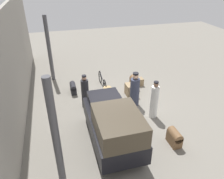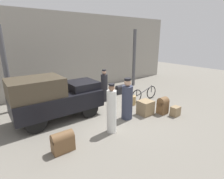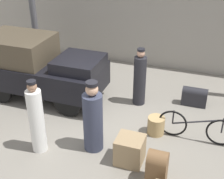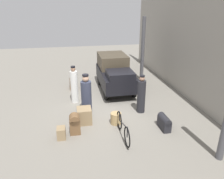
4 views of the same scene
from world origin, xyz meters
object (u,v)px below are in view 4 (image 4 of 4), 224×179
(porter_lifting_near_truck, at_px, (86,95))
(suitcase_small_leather, at_px, (164,122))
(porter_carrying_trunk, at_px, (141,95))
(trunk_umber_medium, at_px, (84,116))
(porter_with_bicycle, at_px, (74,86))
(trunk_barrel_dark, at_px, (75,123))
(bicycle, at_px, (123,128))
(truck, at_px, (115,72))
(trunk_large_brown, at_px, (61,133))
(wicker_basket, at_px, (116,118))
(suitcase_tan_flat, at_px, (73,83))

(porter_lifting_near_truck, relative_size, suitcase_small_leather, 2.47)
(porter_carrying_trunk, distance_m, trunk_umber_medium, 2.48)
(porter_with_bicycle, bearing_deg, trunk_barrel_dark, -2.14)
(porter_carrying_trunk, relative_size, suitcase_small_leather, 2.41)
(bicycle, distance_m, porter_with_bicycle, 3.58)
(bicycle, relative_size, trunk_barrel_dark, 2.43)
(porter_with_bicycle, bearing_deg, suitcase_small_leather, 45.81)
(truck, xyz_separation_m, trunk_large_brown, (4.11, -2.71, -0.75))
(truck, height_order, porter_lifting_near_truck, truck)
(trunk_barrel_dark, bearing_deg, wicker_basket, 102.82)
(bicycle, xyz_separation_m, wicker_basket, (-0.92, -0.05, -0.13))
(truck, relative_size, suitcase_small_leather, 4.99)
(bicycle, xyz_separation_m, suitcase_tan_flat, (-4.99, -1.53, -0.04))
(wicker_basket, relative_size, porter_with_bicycle, 0.26)
(truck, distance_m, bicycle, 4.52)
(wicker_basket, bearing_deg, porter_lifting_near_truck, -140.16)
(truck, xyz_separation_m, trunk_barrel_dark, (3.87, -2.23, -0.57))
(porter_lifting_near_truck, xyz_separation_m, trunk_barrel_dark, (1.55, -0.55, -0.37))
(truck, xyz_separation_m, wicker_basket, (3.52, -0.68, -0.73))
(wicker_basket, xyz_separation_m, suitcase_small_leather, (0.71, 1.64, 0.06))
(porter_carrying_trunk, height_order, suitcase_tan_flat, porter_carrying_trunk)
(porter_carrying_trunk, distance_m, suitcase_tan_flat, 4.30)
(trunk_umber_medium, bearing_deg, bicycle, 44.79)
(bicycle, distance_m, trunk_large_brown, 2.10)
(bicycle, height_order, suitcase_tan_flat, bicycle)
(wicker_basket, relative_size, trunk_large_brown, 1.11)
(trunk_barrel_dark, distance_m, trunk_large_brown, 0.56)
(bicycle, xyz_separation_m, trunk_barrel_dark, (-0.57, -1.60, 0.03))
(porter_carrying_trunk, xyz_separation_m, porter_with_bicycle, (-1.55, -2.68, 0.05))
(porter_carrying_trunk, bearing_deg, trunk_barrel_dark, -68.29)
(wicker_basket, xyz_separation_m, porter_lifting_near_truck, (-1.19, -1.00, 0.53))
(bicycle, height_order, trunk_barrel_dark, trunk_barrel_dark)
(porter_carrying_trunk, distance_m, suitcase_small_leather, 1.59)
(porter_carrying_trunk, distance_m, trunk_barrel_dark, 3.02)
(porter_carrying_trunk, height_order, porter_with_bicycle, porter_with_bicycle)
(porter_lifting_near_truck, bearing_deg, suitcase_small_leather, 54.23)
(trunk_umber_medium, bearing_deg, truck, 150.07)
(truck, height_order, wicker_basket, truck)
(porter_carrying_trunk, bearing_deg, suitcase_tan_flat, -140.62)
(truck, height_order, trunk_umber_medium, truck)
(truck, xyz_separation_m, porter_with_bicycle, (1.22, -2.13, -0.16))
(bicycle, xyz_separation_m, porter_with_bicycle, (-3.22, -1.50, 0.45))
(wicker_basket, distance_m, porter_lifting_near_truck, 1.64)
(bicycle, distance_m, porter_lifting_near_truck, 2.39)
(truck, distance_m, suitcase_small_leather, 4.39)
(trunk_barrel_dark, relative_size, trunk_umber_medium, 1.21)
(porter_carrying_trunk, xyz_separation_m, suitcase_tan_flat, (-3.31, -2.72, -0.43))
(trunk_large_brown, bearing_deg, porter_carrying_trunk, 112.47)
(wicker_basket, bearing_deg, suitcase_tan_flat, -159.94)
(porter_lifting_near_truck, xyz_separation_m, porter_with_bicycle, (-1.11, -0.45, 0.05))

